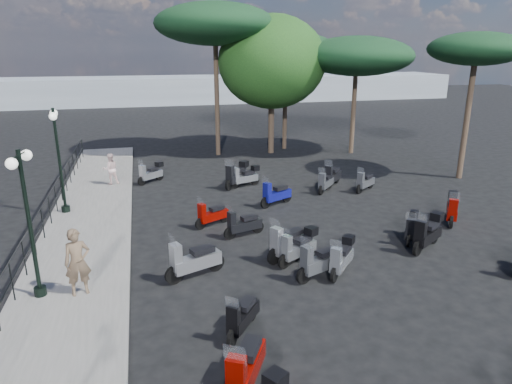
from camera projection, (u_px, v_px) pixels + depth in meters
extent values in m
plane|color=black|center=(298.00, 261.00, 13.99)|extent=(120.00, 120.00, 0.00)
cube|color=slate|center=(84.00, 242.00, 15.22)|extent=(3.00, 30.00, 0.15)
cylinder|color=black|center=(12.00, 281.00, 11.38)|extent=(0.04, 0.04, 1.10)
cylinder|color=black|center=(24.00, 257.00, 12.64)|extent=(0.04, 0.04, 1.10)
cylinder|color=black|center=(34.00, 238.00, 13.91)|extent=(0.04, 0.04, 1.10)
cylinder|color=black|center=(43.00, 223.00, 15.17)|extent=(0.04, 0.04, 1.10)
cylinder|color=black|center=(50.00, 209.00, 16.44)|extent=(0.04, 0.04, 1.10)
cylinder|color=black|center=(56.00, 198.00, 17.70)|extent=(0.04, 0.04, 1.10)
cylinder|color=black|center=(61.00, 188.00, 18.97)|extent=(0.04, 0.04, 1.10)
cylinder|color=black|center=(66.00, 179.00, 20.23)|extent=(0.04, 0.04, 1.10)
cylinder|color=black|center=(70.00, 171.00, 21.50)|extent=(0.04, 0.04, 1.10)
cylinder|color=black|center=(73.00, 165.00, 22.76)|extent=(0.04, 0.04, 1.10)
cylinder|color=black|center=(77.00, 158.00, 24.03)|extent=(0.04, 0.04, 1.10)
cylinder|color=black|center=(79.00, 153.00, 25.29)|extent=(0.04, 0.04, 1.10)
cylinder|color=black|center=(82.00, 148.00, 26.56)|extent=(0.04, 0.04, 1.10)
cube|color=black|center=(36.00, 215.00, 14.38)|extent=(0.04, 26.00, 0.04)
cube|color=black|center=(39.00, 230.00, 14.54)|extent=(0.04, 26.00, 0.04)
cylinder|color=black|center=(40.00, 291.00, 11.74)|extent=(0.31, 0.31, 0.23)
cylinder|color=black|center=(30.00, 226.00, 11.20)|extent=(0.11, 0.11, 3.84)
cylinder|color=black|center=(19.00, 155.00, 10.66)|extent=(0.17, 0.86, 0.04)
sphere|color=white|center=(26.00, 155.00, 11.10)|extent=(0.27, 0.27, 0.27)
sphere|color=white|center=(12.00, 164.00, 10.28)|extent=(0.27, 0.27, 0.27)
cylinder|color=black|center=(66.00, 209.00, 17.77)|extent=(0.32, 0.32, 0.24)
cylinder|color=black|center=(60.00, 162.00, 17.20)|extent=(0.11, 0.11, 4.02)
cylinder|color=black|center=(53.00, 112.00, 16.64)|extent=(0.16, 0.90, 0.04)
sphere|color=white|center=(54.00, 113.00, 17.07)|extent=(0.28, 0.28, 0.28)
sphere|color=white|center=(53.00, 116.00, 16.27)|extent=(0.28, 0.28, 0.28)
imported|color=brown|center=(78.00, 262.00, 11.60)|extent=(0.74, 0.57, 1.79)
imported|color=beige|center=(111.00, 169.00, 21.22)|extent=(0.82, 0.70, 1.46)
cylinder|color=black|center=(255.00, 357.00, 9.22)|extent=(0.36, 0.52, 0.54)
cube|color=#790802|center=(247.00, 368.00, 8.60)|extent=(1.04, 1.45, 0.38)
cube|color=black|center=(249.00, 348.00, 8.68)|extent=(0.62, 0.75, 0.16)
cube|color=#790802|center=(236.00, 377.00, 7.92)|extent=(0.41, 0.38, 0.78)
plane|color=white|center=(235.00, 355.00, 7.71)|extent=(0.41, 0.28, 0.41)
cylinder|color=black|center=(232.00, 337.00, 9.94)|extent=(0.34, 0.40, 0.44)
cylinder|color=black|center=(252.00, 312.00, 10.90)|extent=(0.34, 0.40, 0.44)
cube|color=black|center=(244.00, 317.00, 10.41)|extent=(0.96, 1.13, 0.31)
cube|color=black|center=(246.00, 304.00, 10.47)|extent=(0.55, 0.60, 0.13)
cube|color=black|center=(234.00, 319.00, 9.88)|extent=(0.34, 0.32, 0.64)
plane|color=white|center=(232.00, 304.00, 9.71)|extent=(0.32, 0.27, 0.34)
cylinder|color=black|center=(174.00, 275.00, 12.56)|extent=(0.54, 0.30, 0.53)
cylinder|color=black|center=(216.00, 262.00, 13.31)|extent=(0.54, 0.30, 0.53)
cube|color=#93959B|center=(197.00, 262.00, 12.91)|extent=(1.48, 0.88, 0.38)
cube|color=black|center=(202.00, 250.00, 12.92)|extent=(0.74, 0.56, 0.16)
cube|color=#93959B|center=(176.00, 257.00, 12.46)|extent=(0.35, 0.40, 0.78)
plane|color=white|center=(173.00, 241.00, 12.27)|extent=(0.24, 0.42, 0.41)
cylinder|color=black|center=(230.00, 233.00, 15.52)|extent=(0.45, 0.22, 0.45)
cylinder|color=black|center=(258.00, 227.00, 16.07)|extent=(0.45, 0.22, 0.45)
cube|color=black|center=(245.00, 225.00, 15.77)|extent=(1.25, 0.65, 0.32)
cube|color=black|center=(249.00, 217.00, 15.77)|extent=(0.61, 0.43, 0.13)
cube|color=black|center=(232.00, 221.00, 15.43)|extent=(0.28, 0.33, 0.65)
plane|color=white|center=(230.00, 210.00, 15.28)|extent=(0.17, 0.36, 0.34)
cylinder|color=black|center=(142.00, 181.00, 21.67)|extent=(0.40, 0.36, 0.45)
cylinder|color=black|center=(160.00, 176.00, 22.53)|extent=(0.40, 0.36, 0.45)
cube|color=#A9AEB4|center=(151.00, 175.00, 22.08)|extent=(1.13, 1.01, 0.32)
cube|color=black|center=(154.00, 169.00, 22.13)|extent=(0.61, 0.57, 0.13)
cube|color=#A9AEB4|center=(142.00, 172.00, 21.60)|extent=(0.34, 0.35, 0.65)
plane|color=white|center=(141.00, 164.00, 21.43)|extent=(0.28, 0.32, 0.35)
cube|color=black|center=(159.00, 164.00, 22.36)|extent=(0.43, 0.43, 0.24)
cube|color=black|center=(275.00, 380.00, 7.68)|extent=(0.47, 0.47, 0.27)
cylinder|color=black|center=(304.00, 275.00, 12.59)|extent=(0.50, 0.28, 0.50)
cylinder|color=black|center=(336.00, 264.00, 13.27)|extent=(0.50, 0.28, 0.50)
cube|color=#46494D|center=(322.00, 263.00, 12.90)|extent=(1.38, 0.82, 0.35)
cube|color=black|center=(327.00, 252.00, 12.91)|extent=(0.69, 0.51, 0.15)
cube|color=#46494D|center=(307.00, 259.00, 12.49)|extent=(0.32, 0.37, 0.73)
plane|color=white|center=(305.00, 244.00, 12.31)|extent=(0.22, 0.40, 0.39)
cylinder|color=black|center=(334.00, 275.00, 12.67)|extent=(0.38, 0.40, 0.46)
cylinder|color=black|center=(347.00, 259.00, 13.63)|extent=(0.38, 0.40, 0.46)
cube|color=#A9AEB4|center=(342.00, 260.00, 13.14)|extent=(1.08, 1.13, 0.32)
cube|color=black|center=(344.00, 250.00, 13.19)|extent=(0.60, 0.61, 0.13)
cube|color=#A9AEB4|center=(336.00, 259.00, 12.60)|extent=(0.35, 0.35, 0.67)
plane|color=white|center=(336.00, 246.00, 12.42)|extent=(0.32, 0.30, 0.35)
cube|color=black|center=(348.00, 240.00, 13.46)|extent=(0.44, 0.45, 0.25)
cylinder|color=black|center=(201.00, 224.00, 16.39)|extent=(0.43, 0.28, 0.43)
cylinder|color=black|center=(224.00, 217.00, 17.09)|extent=(0.43, 0.28, 0.43)
cube|color=#790802|center=(214.00, 216.00, 16.72)|extent=(1.18, 0.83, 0.31)
cube|color=black|center=(217.00, 208.00, 16.74)|extent=(0.61, 0.50, 0.13)
cube|color=#790802|center=(202.00, 212.00, 16.31)|extent=(0.30, 0.33, 0.63)
plane|color=white|center=(200.00, 202.00, 16.15)|extent=(0.23, 0.34, 0.34)
cylinder|color=black|center=(235.00, 184.00, 21.19)|extent=(0.46, 0.24, 0.45)
cylinder|color=black|center=(255.00, 180.00, 21.78)|extent=(0.46, 0.24, 0.45)
cube|color=#A9AEB4|center=(246.00, 178.00, 21.46)|extent=(1.26, 0.71, 0.32)
cube|color=black|center=(249.00, 173.00, 21.47)|extent=(0.62, 0.45, 0.13)
cube|color=#A9AEB4|center=(236.00, 175.00, 21.10)|extent=(0.29, 0.33, 0.66)
plane|color=white|center=(235.00, 166.00, 20.94)|extent=(0.19, 0.36, 0.35)
cube|color=black|center=(255.00, 168.00, 21.61)|extent=(0.40, 0.39, 0.24)
cylinder|color=black|center=(284.00, 261.00, 13.46)|extent=(0.46, 0.31, 0.47)
cylinder|color=black|center=(310.00, 250.00, 14.23)|extent=(0.46, 0.31, 0.47)
cube|color=#A9AEB4|center=(299.00, 249.00, 13.83)|extent=(1.27, 0.91, 0.33)
cube|color=black|center=(303.00, 240.00, 13.85)|extent=(0.65, 0.54, 0.14)
cube|color=#A9AEB4|center=(286.00, 246.00, 13.38)|extent=(0.33, 0.36, 0.68)
plane|color=white|center=(285.00, 233.00, 13.21)|extent=(0.25, 0.36, 0.36)
cube|color=black|center=(311.00, 231.00, 14.06)|extent=(0.44, 0.43, 0.25)
cylinder|color=black|center=(274.00, 256.00, 13.72)|extent=(0.51, 0.37, 0.53)
cylinder|color=black|center=(302.00, 243.00, 14.62)|extent=(0.51, 0.37, 0.53)
cube|color=#93959B|center=(290.00, 243.00, 14.14)|extent=(1.42, 1.07, 0.37)
cube|color=black|center=(294.00, 232.00, 14.18)|extent=(0.74, 0.63, 0.15)
cube|color=#93959B|center=(276.00, 240.00, 13.62)|extent=(0.38, 0.41, 0.77)
plane|color=white|center=(275.00, 225.00, 13.43)|extent=(0.29, 0.40, 0.41)
cylinder|color=black|center=(266.00, 203.00, 18.56)|extent=(0.48, 0.31, 0.48)
cylinder|color=black|center=(287.00, 197.00, 19.31)|extent=(0.48, 0.31, 0.48)
cube|color=navy|center=(277.00, 195.00, 18.91)|extent=(1.33, 0.90, 0.34)
cube|color=black|center=(280.00, 188.00, 18.93)|extent=(0.68, 0.54, 0.14)
cube|color=navy|center=(267.00, 191.00, 18.47)|extent=(0.33, 0.37, 0.71)
plane|color=white|center=(266.00, 181.00, 18.29)|extent=(0.24, 0.38, 0.38)
cylinder|color=black|center=(229.00, 185.00, 20.91)|extent=(0.44, 0.45, 0.52)
cylinder|color=black|center=(244.00, 178.00, 22.00)|extent=(0.44, 0.45, 0.52)
cube|color=black|center=(237.00, 177.00, 21.44)|extent=(1.25, 1.28, 0.37)
cube|color=black|center=(239.00, 170.00, 21.50)|extent=(0.69, 0.70, 0.15)
cube|color=black|center=(230.00, 174.00, 20.83)|extent=(0.40, 0.40, 0.76)
plane|color=white|center=(229.00, 164.00, 20.63)|extent=(0.36, 0.35, 0.41)
cube|color=black|center=(244.00, 164.00, 21.81)|extent=(0.51, 0.51, 0.28)
cylinder|color=black|center=(409.00, 241.00, 14.95)|extent=(0.34, 0.39, 0.43)
cylinder|color=black|center=(412.00, 229.00, 15.88)|extent=(0.34, 0.39, 0.43)
cube|color=black|center=(411.00, 230.00, 15.41)|extent=(0.97, 1.10, 0.30)
cube|color=black|center=(412.00, 222.00, 15.46)|extent=(0.55, 0.59, 0.13)
cube|color=black|center=(410.00, 228.00, 14.89)|extent=(0.33, 0.32, 0.63)
plane|color=white|center=(411.00, 217.00, 14.72)|extent=(0.31, 0.27, 0.33)
cube|color=black|center=(414.00, 214.00, 15.73)|extent=(0.41, 0.42, 0.23)
cylinder|color=black|center=(321.00, 190.00, 20.26)|extent=(0.37, 0.39, 0.45)
cylinder|color=black|center=(330.00, 184.00, 21.20)|extent=(0.37, 0.39, 0.45)
cube|color=#46494D|center=(326.00, 183.00, 20.72)|extent=(1.05, 1.10, 0.32)
cube|color=black|center=(327.00, 177.00, 20.77)|extent=(0.58, 0.60, 0.13)
cube|color=#46494D|center=(322.00, 180.00, 20.20)|extent=(0.34, 0.34, 0.65)
plane|color=white|center=(322.00, 172.00, 20.02)|extent=(0.31, 0.29, 0.35)
cylinder|color=black|center=(327.00, 184.00, 21.01)|extent=(0.43, 0.44, 0.51)
cylinder|color=black|center=(337.00, 178.00, 22.06)|extent=(0.43, 0.44, 0.51)
cube|color=black|center=(333.00, 177.00, 21.52)|extent=(1.22, 1.24, 0.36)
cube|color=black|center=(335.00, 170.00, 21.58)|extent=(0.67, 0.68, 0.15)
cube|color=black|center=(328.00, 174.00, 20.93)|extent=(0.39, 0.39, 0.74)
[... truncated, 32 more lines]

